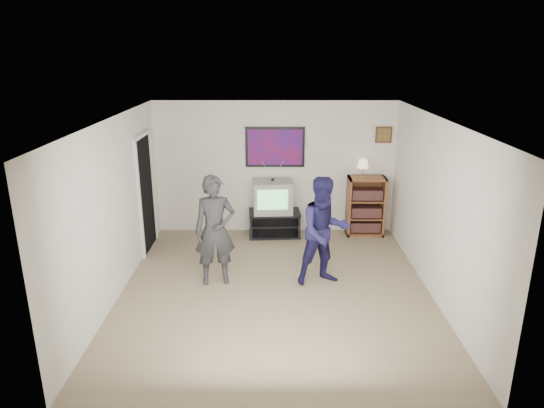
{
  "coord_description": "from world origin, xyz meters",
  "views": [
    {
      "loc": [
        -0.03,
        -6.39,
        3.4
      ],
      "look_at": [
        -0.05,
        0.59,
        1.15
      ],
      "focal_mm": 32.0,
      "sensor_mm": 36.0,
      "label": 1
    }
  ],
  "objects_px": {
    "person_tall": "(215,230)",
    "person_short": "(324,231)",
    "bookshelf": "(365,206)",
    "crt_television": "(273,196)",
    "media_stand": "(274,223)"
  },
  "relations": [
    {
      "from": "person_tall",
      "to": "bookshelf",
      "type": "bearing_deg",
      "value": 26.15
    },
    {
      "from": "crt_television",
      "to": "person_tall",
      "type": "distance_m",
      "value": 2.11
    },
    {
      "from": "media_stand",
      "to": "bookshelf",
      "type": "bearing_deg",
      "value": -1.56
    },
    {
      "from": "crt_television",
      "to": "person_tall",
      "type": "relative_size",
      "value": 0.43
    },
    {
      "from": "person_short",
      "to": "crt_television",
      "type": "bearing_deg",
      "value": 95.34
    },
    {
      "from": "media_stand",
      "to": "bookshelf",
      "type": "distance_m",
      "value": 1.75
    },
    {
      "from": "media_stand",
      "to": "crt_television",
      "type": "distance_m",
      "value": 0.54
    },
    {
      "from": "media_stand",
      "to": "person_short",
      "type": "relative_size",
      "value": 0.6
    },
    {
      "from": "person_tall",
      "to": "person_short",
      "type": "height_order",
      "value": "person_tall"
    },
    {
      "from": "person_tall",
      "to": "person_short",
      "type": "bearing_deg",
      "value": -11.69
    },
    {
      "from": "bookshelf",
      "to": "media_stand",
      "type": "bearing_deg",
      "value": -178.33
    },
    {
      "from": "crt_television",
      "to": "person_short",
      "type": "height_order",
      "value": "person_short"
    },
    {
      "from": "bookshelf",
      "to": "person_short",
      "type": "distance_m",
      "value": 2.24
    },
    {
      "from": "media_stand",
      "to": "crt_television",
      "type": "height_order",
      "value": "crt_television"
    },
    {
      "from": "crt_television",
      "to": "person_tall",
      "type": "bearing_deg",
      "value": -116.87
    }
  ]
}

